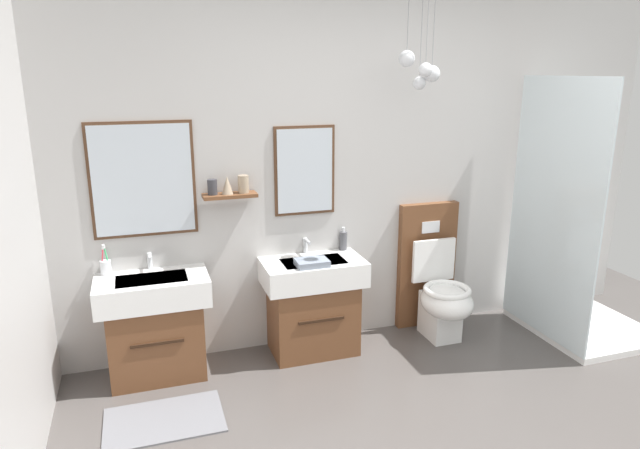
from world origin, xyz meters
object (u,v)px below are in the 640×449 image
object	(u,v)px
vanity_sink_right	(312,303)
toilet	(436,287)
soap_dispenser	(343,240)
shower_tray	(572,281)
vanity_sink_left	(155,323)
folded_hand_towel	(312,263)
toothbrush_cup	(106,266)

from	to	relation	value
vanity_sink_right	toilet	world-z (taller)	toilet
soap_dispenser	shower_tray	size ratio (longest dim) A/B	0.09
vanity_sink_left	folded_hand_towel	bearing A→B (deg)	-6.43
toothbrush_cup	shower_tray	distance (m)	3.39
toothbrush_cup	shower_tray	size ratio (longest dim) A/B	0.11
vanity_sink_right	folded_hand_towel	bearing A→B (deg)	-108.66
shower_tray	folded_hand_towel	bearing A→B (deg)	173.17
folded_hand_towel	shower_tray	world-z (taller)	shower_tray
vanity_sink_right	folded_hand_towel	xyz separation A→B (m)	(-0.04, -0.12, 0.35)
toothbrush_cup	shower_tray	bearing A→B (deg)	-8.50
soap_dispenser	vanity_sink_left	bearing A→B (deg)	-173.80
vanity_sink_right	toothbrush_cup	world-z (taller)	toothbrush_cup
vanity_sink_left	vanity_sink_right	distance (m)	1.09
toothbrush_cup	folded_hand_towel	xyz separation A→B (m)	(1.33, -0.26, -0.03)
folded_hand_towel	shower_tray	size ratio (longest dim) A/B	0.11
vanity_sink_left	shower_tray	distance (m)	3.08
soap_dispenser	shower_tray	bearing A→B (deg)	-16.83
vanity_sink_right	shower_tray	xyz separation A→B (m)	(1.97, -0.36, 0.06)
vanity_sink_left	toothbrush_cup	distance (m)	0.49
toilet	toothbrush_cup	world-z (taller)	toilet
toilet	folded_hand_towel	xyz separation A→B (m)	(-1.03, -0.10, 0.34)
toilet	shower_tray	distance (m)	1.03
vanity_sink_right	toothbrush_cup	distance (m)	1.43
toilet	vanity_sink_right	bearing A→B (deg)	178.77
vanity_sink_right	folded_hand_towel	size ratio (longest dim) A/B	3.25
vanity_sink_left	soap_dispenser	bearing A→B (deg)	6.20
vanity_sink_right	soap_dispenser	distance (m)	0.51
vanity_sink_left	soap_dispenser	world-z (taller)	soap_dispenser
toothbrush_cup	folded_hand_towel	world-z (taller)	toothbrush_cup
toothbrush_cup	toilet	bearing A→B (deg)	-3.90
vanity_sink_left	soap_dispenser	xyz separation A→B (m)	(1.38, 0.15, 0.40)
toilet	vanity_sink_left	bearing A→B (deg)	179.41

